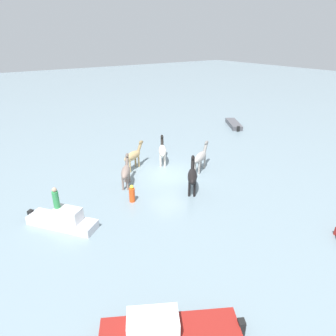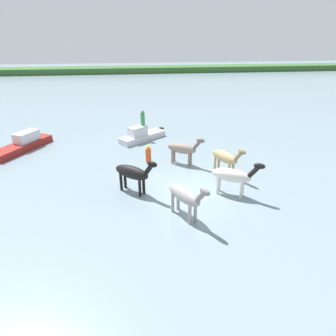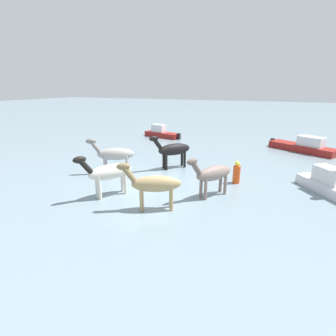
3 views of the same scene
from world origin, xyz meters
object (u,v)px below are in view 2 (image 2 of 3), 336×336
at_px(horse_mid_herd, 183,149).
at_px(buoy_channel_marker, 148,154).
at_px(boat_launch_far, 23,145).
at_px(horse_rear_stallion, 185,196).
at_px(person_spotter_bow, 143,118).
at_px(horse_chestnut_trailing, 233,176).
at_px(horse_lead, 226,157).
at_px(horse_pinto_flank, 133,173).
at_px(boat_motor_center, 142,136).

distance_m(horse_mid_herd, buoy_channel_marker, 2.31).
bearing_deg(boat_launch_far, horse_mid_herd, -81.45).
distance_m(horse_rear_stallion, person_spotter_bow, 11.05).
distance_m(horse_mid_herd, horse_chestnut_trailing, 4.53).
height_order(horse_lead, horse_chestnut_trailing, horse_chestnut_trailing).
xyz_separation_m(horse_pinto_flank, boat_launch_far, (-7.75, 7.29, -0.81)).
relative_size(horse_rear_stallion, horse_chestnut_trailing, 1.02).
bearing_deg(horse_pinto_flank, horse_chestnut_trailing, 28.64).
distance_m(horse_mid_herd, horse_pinto_flank, 4.52).
relative_size(boat_motor_center, buoy_channel_marker, 3.31).
bearing_deg(horse_lead, horse_chestnut_trailing, -36.30).
xyz_separation_m(boat_motor_center, boat_launch_far, (-8.60, -0.93, 0.01)).
bearing_deg(horse_mid_herd, horse_chestnut_trailing, -33.13).
bearing_deg(boat_launch_far, horse_pinto_flank, -104.23).
height_order(boat_motor_center, person_spotter_bow, person_spotter_bow).
bearing_deg(horse_pinto_flank, horse_lead, 54.77).
height_order(boat_motor_center, boat_launch_far, boat_launch_far).
bearing_deg(horse_rear_stallion, horse_pinto_flank, -168.50).
distance_m(horse_rear_stallion, buoy_channel_marker, 6.63).
bearing_deg(horse_chestnut_trailing, horse_lead, 112.48).
bearing_deg(boat_motor_center, person_spotter_bow, -165.95).
relative_size(person_spotter_bow, buoy_channel_marker, 1.04).
height_order(person_spotter_bow, buoy_channel_marker, person_spotter_bow).
bearing_deg(horse_lead, person_spotter_bow, -174.20).
xyz_separation_m(horse_chestnut_trailing, boat_motor_center, (-4.13, 9.18, -0.80)).
xyz_separation_m(horse_lead, boat_motor_center, (-4.53, 6.75, -0.76)).
distance_m(horse_chestnut_trailing, buoy_channel_marker, 6.28).
bearing_deg(horse_lead, horse_pinto_flank, -101.56).
distance_m(horse_lead, horse_mid_herd, 2.80).
xyz_separation_m(horse_mid_herd, boat_launch_far, (-10.93, 4.08, -0.73)).
distance_m(horse_lead, boat_launch_far, 14.38).
height_order(horse_rear_stallion, horse_pinto_flank, horse_pinto_flank).
xyz_separation_m(horse_rear_stallion, person_spotter_bow, (-1.26, 10.96, 0.62)).
height_order(horse_lead, boat_motor_center, horse_lead).
distance_m(horse_rear_stallion, boat_launch_far, 14.06).
distance_m(horse_lead, horse_pinto_flank, 5.58).
distance_m(horse_pinto_flank, person_spotter_bow, 8.44).
relative_size(horse_pinto_flank, boat_motor_center, 0.61).
height_order(horse_lead, boat_launch_far, horse_lead).
height_order(horse_mid_herd, person_spotter_bow, person_spotter_bow).
bearing_deg(horse_chestnut_trailing, horse_mid_herd, 145.25).
height_order(horse_rear_stallion, horse_chestnut_trailing, horse_chestnut_trailing).
bearing_deg(person_spotter_bow, horse_lead, -57.35).
distance_m(boat_launch_far, person_spotter_bow, 8.89).
distance_m(horse_rear_stallion, boat_motor_center, 10.93).
distance_m(horse_lead, boat_motor_center, 8.17).
distance_m(boat_motor_center, person_spotter_bow, 1.42).
bearing_deg(horse_pinto_flank, horse_rear_stallion, -9.91).
height_order(horse_mid_herd, horse_rear_stallion, horse_rear_stallion).
height_order(horse_mid_herd, boat_motor_center, horse_mid_herd).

